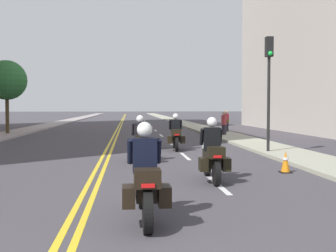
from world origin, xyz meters
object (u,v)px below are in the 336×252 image
(motorcycle_1, at_px, (212,156))
(street_tree_0, at_px, (7,80))
(pedestrian_1, at_px, (226,121))
(motorcycle_2, at_px, (140,143))
(motorcycle_0, at_px, (145,182))
(traffic_cone_1, at_px, (286,162))
(traffic_light_near, at_px, (269,74))
(pedestrian_0, at_px, (224,124))
(motorcycle_3, at_px, (176,135))

(motorcycle_1, xyz_separation_m, street_tree_0, (-10.38, 19.00, 3.07))
(pedestrian_1, bearing_deg, motorcycle_2, -43.81)
(motorcycle_0, distance_m, traffic_cone_1, 6.42)
(motorcycle_1, height_order, traffic_light_near, traffic_light_near)
(motorcycle_2, height_order, street_tree_0, street_tree_0)
(pedestrian_0, height_order, pedestrian_1, pedestrian_1)
(motorcycle_3, xyz_separation_m, pedestrian_0, (4.07, 8.22, 0.18))
(traffic_cone_1, xyz_separation_m, street_tree_0, (-12.77, 17.81, 3.40))
(traffic_light_near, bearing_deg, motorcycle_2, -159.50)
(motorcycle_1, relative_size, motorcycle_3, 0.97)
(motorcycle_3, relative_size, street_tree_0, 0.43)
(motorcycle_1, height_order, pedestrian_0, motorcycle_1)
(motorcycle_3, distance_m, pedestrian_1, 12.71)
(pedestrian_0, relative_size, pedestrian_1, 0.97)
(motorcycle_0, distance_m, pedestrian_0, 20.56)
(street_tree_0, bearing_deg, traffic_cone_1, -54.36)
(pedestrian_1, bearing_deg, traffic_cone_1, -28.48)
(traffic_light_near, xyz_separation_m, pedestrian_1, (1.48, 13.58, -2.39))
(pedestrian_0, bearing_deg, traffic_light_near, -145.07)
(street_tree_0, bearing_deg, motorcycle_0, -69.36)
(motorcycle_3, bearing_deg, pedestrian_0, 66.76)
(motorcycle_1, relative_size, pedestrian_1, 1.29)
(motorcycle_0, bearing_deg, traffic_cone_1, 47.58)
(traffic_cone_1, height_order, pedestrian_0, pedestrian_0)
(motorcycle_2, bearing_deg, pedestrian_1, 63.53)
(pedestrian_0, bearing_deg, motorcycle_2, -167.55)
(traffic_light_near, bearing_deg, motorcycle_0, -119.26)
(motorcycle_0, height_order, pedestrian_1, pedestrian_1)
(traffic_cone_1, bearing_deg, street_tree_0, 125.64)
(motorcycle_2, relative_size, traffic_cone_1, 3.29)
(pedestrian_1, bearing_deg, motorcycle_0, -36.91)
(motorcycle_2, relative_size, pedestrian_1, 1.28)
(traffic_light_near, distance_m, street_tree_0, 19.05)
(pedestrian_0, height_order, street_tree_0, street_tree_0)
(traffic_cone_1, xyz_separation_m, pedestrian_0, (1.62, 14.91, 0.51))
(motorcycle_3, bearing_deg, pedestrian_1, 69.74)
(motorcycle_2, bearing_deg, traffic_light_near, 17.38)
(traffic_light_near, distance_m, pedestrian_0, 10.44)
(traffic_cone_1, relative_size, street_tree_0, 0.13)
(motorcycle_3, xyz_separation_m, traffic_cone_1, (2.45, -6.68, -0.33))
(traffic_cone_1, height_order, traffic_light_near, traffic_light_near)
(traffic_light_near, height_order, pedestrian_0, traffic_light_near)
(traffic_cone_1, bearing_deg, pedestrian_0, 83.79)
(motorcycle_0, distance_m, pedestrian_1, 24.14)
(motorcycle_2, bearing_deg, traffic_cone_1, -37.41)
(traffic_light_near, bearing_deg, pedestrian_0, 87.08)
(motorcycle_3, xyz_separation_m, street_tree_0, (-10.32, 11.13, 3.07))
(traffic_cone_1, relative_size, pedestrian_1, 0.39)
(motorcycle_0, bearing_deg, motorcycle_2, 88.13)
(motorcycle_0, xyz_separation_m, traffic_light_near, (5.36, 9.57, 2.59))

